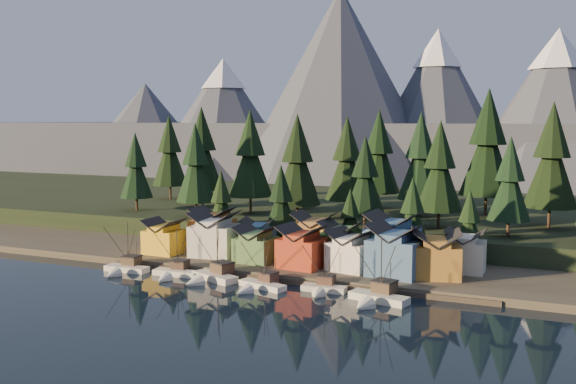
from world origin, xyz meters
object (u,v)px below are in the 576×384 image
at_px(house_back_0, 213,228).
at_px(boat_2, 210,269).
at_px(boat_5, 376,289).
at_px(boat_4, 323,282).
at_px(boat_1, 173,267).
at_px(house_front_0, 164,236).
at_px(house_front_1, 214,233).
at_px(boat_3, 258,279).
at_px(boat_0, 123,262).
at_px(house_back_1, 258,236).

bearing_deg(house_back_0, boat_2, -65.42).
bearing_deg(boat_5, boat_4, 179.35).
relative_size(boat_1, boat_5, 0.84).
xyz_separation_m(boat_5, house_front_0, (-53.25, 14.65, 3.12)).
xyz_separation_m(boat_2, boat_4, (23.01, 0.93, -0.45)).
bearing_deg(house_front_1, boat_3, -47.75).
relative_size(house_front_1, house_back_0, 1.06).
bearing_deg(boat_1, boat_0, -178.08).
height_order(boat_1, boat_3, boat_1).
distance_m(boat_2, house_front_1, 17.60).
height_order(boat_1, boat_2, boat_2).
bearing_deg(house_back_0, boat_1, -86.31).
relative_size(boat_2, house_back_0, 1.32).
height_order(boat_4, house_back_0, house_back_0).
relative_size(boat_1, boat_4, 1.02).
bearing_deg(boat_5, house_back_0, 166.81).
relative_size(boat_2, boat_3, 1.17).
bearing_deg(boat_2, boat_4, 23.03).
height_order(boat_0, boat_1, boat_0).
xyz_separation_m(boat_4, boat_5, (10.78, -2.77, 0.40)).
relative_size(house_front_0, house_front_1, 0.76).
bearing_deg(house_front_1, boat_2, -69.00).
distance_m(boat_1, house_front_1, 15.73).
distance_m(house_front_0, house_back_1, 21.33).
height_order(boat_5, house_front_1, boat_5).
relative_size(boat_0, boat_3, 1.05).
distance_m(boat_2, house_front_0, 23.50).
distance_m(boat_0, boat_4, 43.26).
relative_size(boat_2, house_front_0, 1.62).
relative_size(boat_4, house_front_0, 1.33).
xyz_separation_m(boat_1, house_back_1, (9.25, 20.16, 3.72)).
height_order(boat_2, boat_4, boat_2).
relative_size(boat_2, boat_4, 1.22).
bearing_deg(boat_2, house_back_1, 109.37).
xyz_separation_m(house_front_0, house_front_1, (11.66, 2.42, 1.06)).
height_order(house_front_0, house_front_1, house_front_1).
relative_size(boat_1, boat_2, 0.84).
bearing_deg(boat_3, boat_0, -165.50).
bearing_deg(boat_5, boat_1, -169.02).
height_order(boat_2, house_front_1, boat_2).
height_order(boat_4, house_front_1, house_front_1).
xyz_separation_m(boat_3, house_back_1, (-10.67, 22.00, 3.84)).
distance_m(boat_1, boat_5, 42.62).
bearing_deg(house_front_0, boat_2, -32.12).
height_order(boat_3, house_front_1, house_front_1).
xyz_separation_m(boat_4, house_front_1, (-30.81, 14.30, 4.57)).
xyz_separation_m(boat_0, boat_3, (31.35, -0.79, -0.33)).
bearing_deg(boat_3, house_front_1, 154.31).
distance_m(boat_5, house_back_0, 51.18).
xyz_separation_m(boat_3, house_back_0, (-22.83, 22.90, 4.74)).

